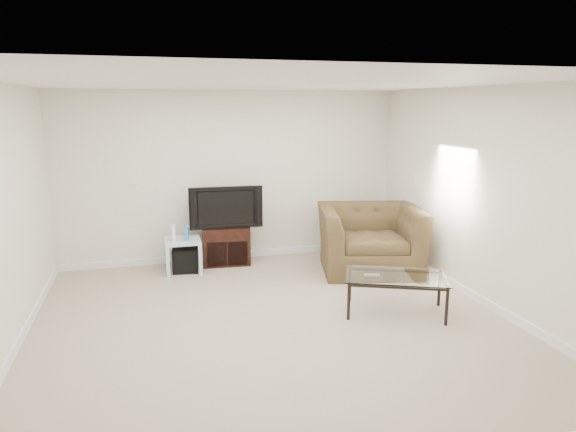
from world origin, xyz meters
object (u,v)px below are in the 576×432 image
object	(u,v)px
subwoofer	(186,260)
recliner	(370,228)
tv_stand	(226,245)
television	(225,206)
coffee_table	(396,294)
side_table	(183,255)

from	to	relation	value
subwoofer	recliner	size ratio (longest dim) A/B	0.25
tv_stand	television	bearing A→B (deg)	-90.00
recliner	tv_stand	bearing A→B (deg)	169.45
coffee_table	tv_stand	bearing A→B (deg)	123.39
side_table	subwoofer	world-z (taller)	side_table
coffee_table	recliner	bearing A→B (deg)	76.65
side_table	subwoofer	size ratio (longest dim) A/B	1.39
recliner	coffee_table	distance (m)	1.59
tv_stand	side_table	xyz separation A→B (m)	(-0.64, -0.23, -0.05)
tv_stand	recliner	distance (m)	2.11
tv_stand	coffee_table	xyz separation A→B (m)	(1.55, -2.35, -0.06)
tv_stand	recliner	world-z (taller)	recliner
side_table	coffee_table	world-z (taller)	side_table
television	recliner	bearing A→B (deg)	-20.88
side_table	coffee_table	distance (m)	3.04
television	recliner	size ratio (longest dim) A/B	0.70
side_table	subwoofer	distance (m)	0.08
television	coffee_table	world-z (taller)	television
subwoofer	recliner	xyz separation A→B (m)	(2.51, -0.63, 0.44)
tv_stand	recliner	xyz separation A→B (m)	(1.90, -0.85, 0.32)
side_table	subwoofer	xyz separation A→B (m)	(0.03, 0.02, -0.07)
recliner	subwoofer	bearing A→B (deg)	179.23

